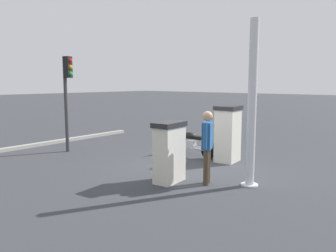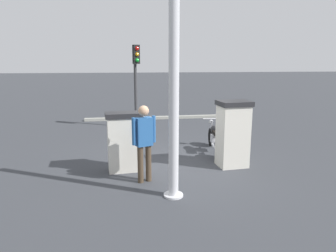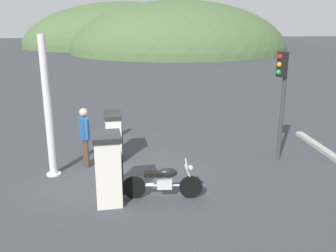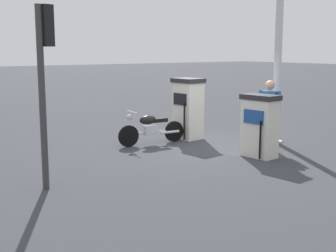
{
  "view_description": "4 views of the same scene",
  "coord_description": "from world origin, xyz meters",
  "px_view_note": "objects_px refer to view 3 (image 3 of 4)",
  "views": [
    {
      "loc": [
        -5.42,
        7.39,
        2.42
      ],
      "look_at": [
        0.83,
        0.01,
        1.13
      ],
      "focal_mm": 35.47,
      "sensor_mm": 36.0,
      "label": 1
    },
    {
      "loc": [
        -7.83,
        1.26,
        2.72
      ],
      "look_at": [
        1.39,
        0.07,
        0.73
      ],
      "focal_mm": 33.24,
      "sensor_mm": 36.0,
      "label": 2
    },
    {
      "loc": [
        0.26,
        -9.71,
        4.36
      ],
      "look_at": [
        1.21,
        0.51,
        1.29
      ],
      "focal_mm": 40.95,
      "sensor_mm": 36.0,
      "label": 3
    },
    {
      "loc": [
        7.48,
        8.88,
        2.52
      ],
      "look_at": [
        1.42,
        0.19,
        0.74
      ],
      "focal_mm": 49.39,
      "sensor_mm": 36.0,
      "label": 4
    }
  ],
  "objects_px": {
    "motorcycle_near_pump": "(164,181)",
    "attendant_person": "(85,133)",
    "roadside_traffic_light": "(282,87)",
    "fuel_pump_near": "(108,168)",
    "canopy_support_pole": "(48,111)",
    "fuel_pump_far": "(113,136)"
  },
  "relations": [
    {
      "from": "fuel_pump_near",
      "to": "motorcycle_near_pump",
      "type": "bearing_deg",
      "value": 4.18
    },
    {
      "from": "fuel_pump_far",
      "to": "fuel_pump_near",
      "type": "bearing_deg",
      "value": -90.01
    },
    {
      "from": "fuel_pump_far",
      "to": "canopy_support_pole",
      "type": "height_order",
      "value": "canopy_support_pole"
    },
    {
      "from": "fuel_pump_far",
      "to": "attendant_person",
      "type": "relative_size",
      "value": 0.84
    },
    {
      "from": "motorcycle_near_pump",
      "to": "attendant_person",
      "type": "height_order",
      "value": "attendant_person"
    },
    {
      "from": "attendant_person",
      "to": "roadside_traffic_light",
      "type": "bearing_deg",
      "value": -0.07
    },
    {
      "from": "fuel_pump_far",
      "to": "roadside_traffic_light",
      "type": "height_order",
      "value": "roadside_traffic_light"
    },
    {
      "from": "fuel_pump_near",
      "to": "attendant_person",
      "type": "height_order",
      "value": "attendant_person"
    },
    {
      "from": "fuel_pump_far",
      "to": "motorcycle_near_pump",
      "type": "height_order",
      "value": "fuel_pump_far"
    },
    {
      "from": "fuel_pump_near",
      "to": "fuel_pump_far",
      "type": "bearing_deg",
      "value": 89.99
    },
    {
      "from": "attendant_person",
      "to": "fuel_pump_far",
      "type": "bearing_deg",
      "value": 29.61
    },
    {
      "from": "fuel_pump_near",
      "to": "fuel_pump_far",
      "type": "distance_m",
      "value": 2.77
    },
    {
      "from": "attendant_person",
      "to": "canopy_support_pole",
      "type": "height_order",
      "value": "canopy_support_pole"
    },
    {
      "from": "motorcycle_near_pump",
      "to": "canopy_support_pole",
      "type": "xyz_separation_m",
      "value": [
        -2.95,
        1.68,
        1.38
      ]
    },
    {
      "from": "fuel_pump_near",
      "to": "attendant_person",
      "type": "xyz_separation_m",
      "value": [
        -0.79,
        2.31,
        0.15
      ]
    },
    {
      "from": "motorcycle_near_pump",
      "to": "canopy_support_pole",
      "type": "height_order",
      "value": "canopy_support_pole"
    },
    {
      "from": "motorcycle_near_pump",
      "to": "roadside_traffic_light",
      "type": "relative_size",
      "value": 0.59
    },
    {
      "from": "motorcycle_near_pump",
      "to": "attendant_person",
      "type": "xyz_separation_m",
      "value": [
        -2.1,
        2.22,
        0.56
      ]
    },
    {
      "from": "canopy_support_pole",
      "to": "attendant_person",
      "type": "bearing_deg",
      "value": 32.37
    },
    {
      "from": "motorcycle_near_pump",
      "to": "fuel_pump_near",
      "type": "bearing_deg",
      "value": -175.82
    },
    {
      "from": "motorcycle_near_pump",
      "to": "canopy_support_pole",
      "type": "distance_m",
      "value": 3.66
    },
    {
      "from": "attendant_person",
      "to": "canopy_support_pole",
      "type": "bearing_deg",
      "value": -147.63
    }
  ]
}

